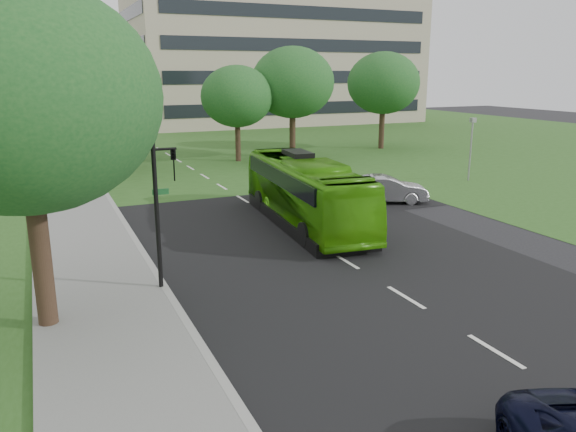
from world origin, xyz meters
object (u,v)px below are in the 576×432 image
object	(u,v)px
tree_park_a	(44,95)
tree_park_b	(115,87)
bus	(306,192)
camera_pole	(471,140)
tree_side_near	(23,99)
tree_park_d	(293,83)
tree_park_e	(384,83)
tree_park_c	(237,96)
traffic_light	(161,200)
office_building	(273,33)
sedan	(385,189)

from	to	relation	value
tree_park_a	tree_park_b	xyz separation A→B (m)	(4.97, 2.07, 0.45)
bus	camera_pole	bearing A→B (deg)	25.59
tree_park_a	tree_side_near	bearing A→B (deg)	-92.07
tree_park_d	tree_park_e	world-z (taller)	tree_park_d
tree_side_near	bus	size ratio (longest dim) A/B	0.84
tree_park_b	tree_park_c	distance (m)	9.42
tree_park_a	tree_park_d	xyz separation A→B (m)	(19.47, 1.96, 0.64)
tree_park_a	tree_park_e	world-z (taller)	tree_park_e
tree_park_b	tree_park_e	distance (m)	24.57
tree_park_a	bus	bearing A→B (deg)	-59.73
traffic_light	office_building	bearing A→B (deg)	81.94
tree_park_e	tree_park_d	bearing A→B (deg)	-171.80
tree_park_a	traffic_light	distance (m)	24.61
tree_park_c	tree_park_d	distance (m)	5.25
tree_side_near	tree_park_d	bearing A→B (deg)	53.71
camera_pole	office_building	bearing A→B (deg)	101.59
tree_side_near	camera_pole	bearing A→B (deg)	25.63
traffic_light	tree_park_b	bearing A→B (deg)	103.00
tree_park_b	sedan	xyz separation A→B (m)	(11.99, -18.30, -5.34)
tree_park_b	tree_park_c	bearing A→B (deg)	-3.29
traffic_light	bus	bearing A→B (deg)	53.35
tree_park_e	bus	size ratio (longest dim) A/B	0.79
bus	traffic_light	distance (m)	10.00
camera_pole	tree_park_e	bearing A→B (deg)	95.91
tree_park_b	tree_park_d	xyz separation A→B (m)	(14.49, -0.11, 0.19)
office_building	tree_park_c	distance (m)	39.07
tree_park_b	bus	distance (m)	21.91
office_building	tree_park_c	world-z (taller)	office_building
tree_park_a	sedan	size ratio (longest dim) A/B	1.80
tree_side_near	camera_pole	world-z (taller)	tree_side_near
tree_park_e	tree_side_near	distance (m)	42.20
office_building	tree_park_b	world-z (taller)	office_building
tree_park_b	traffic_light	xyz separation A→B (m)	(-2.18, -26.39, -2.98)
tree_park_a	sedan	distance (m)	23.98
tree_park_d	traffic_light	xyz separation A→B (m)	(-16.67, -26.28, -3.17)
office_building	sedan	world-z (taller)	office_building
tree_park_b	bus	xyz separation A→B (m)	(5.86, -20.63, -4.52)
sedan	camera_pole	xyz separation A→B (m)	(8.87, 3.25, 1.97)
camera_pole	tree_side_near	bearing A→B (deg)	-135.81
tree_park_e	tree_park_c	bearing A→B (deg)	-172.95
office_building	tree_park_c	xyz separation A→B (m)	(-17.45, -34.20, -7.25)
camera_pole	tree_park_a	bearing A→B (deg)	171.88
tree_park_c	sedan	world-z (taller)	tree_park_c
bus	tree_park_b	bearing A→B (deg)	111.05
tree_park_c	traffic_light	bearing A→B (deg)	-114.06
tree_side_near	bus	bearing A→B (deg)	31.69
traffic_light	tree_park_d	bearing A→B (deg)	75.32
sedan	traffic_light	world-z (taller)	traffic_light
tree_park_e	camera_pole	xyz separation A→B (m)	(-3.68, -16.39, -3.41)
tree_park_e	office_building	bearing A→B (deg)	85.97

